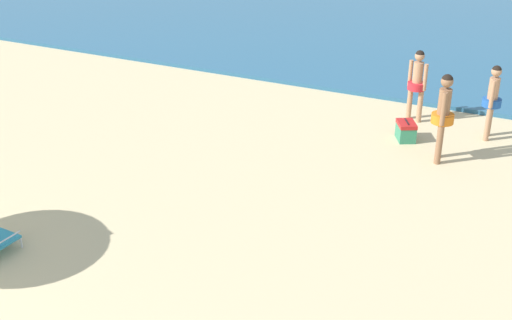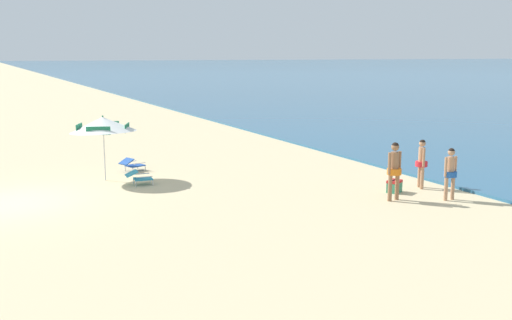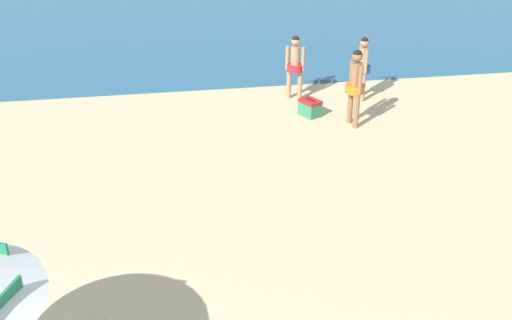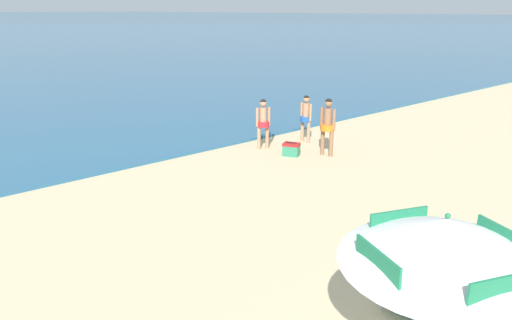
{
  "view_description": "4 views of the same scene",
  "coord_description": "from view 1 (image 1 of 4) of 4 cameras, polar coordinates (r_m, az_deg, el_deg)",
  "views": [
    {
      "loc": [
        6.63,
        -2.01,
        5.84
      ],
      "look_at": [
        2.18,
        7.27,
        0.92
      ],
      "focal_mm": 47.97,
      "sensor_mm": 36.0,
      "label": 1
    },
    {
      "loc": [
        18.46,
        -0.68,
        4.36
      ],
      "look_at": [
        2.47,
        6.96,
        1.18
      ],
      "focal_mm": 41.37,
      "sensor_mm": 36.0,
      "label": 2
    },
    {
      "loc": [
        0.32,
        -1.52,
        5.56
      ],
      "look_at": [
        1.84,
        7.55,
        0.85
      ],
      "focal_mm": 41.92,
      "sensor_mm": 36.0,
      "label": 3
    },
    {
      "loc": [
        -6.73,
        1.03,
        4.35
      ],
      "look_at": [
        -0.33,
        8.27,
        1.38
      ],
      "focal_mm": 34.59,
      "sensor_mm": 36.0,
      "label": 4
    }
  ],
  "objects": [
    {
      "name": "cooler_box",
      "position": [
        14.7,
        12.39,
        2.39
      ],
      "size": [
        0.54,
        0.6,
        0.43
      ],
      "color": "#2D7F5B",
      "rests_on": "ground"
    },
    {
      "name": "person_standing_beside",
      "position": [
        15.01,
        19.12,
        5.0
      ],
      "size": [
        0.39,
        0.48,
        1.6
      ],
      "color": "tan",
      "rests_on": "ground"
    },
    {
      "name": "person_wading_in",
      "position": [
        15.54,
        13.29,
        6.47
      ],
      "size": [
        0.45,
        0.4,
        1.62
      ],
      "color": "tan",
      "rests_on": "ground"
    },
    {
      "name": "person_standing_near_shore",
      "position": [
        13.61,
        15.35,
        3.91
      ],
      "size": [
        0.44,
        0.52,
        1.78
      ],
      "color": "#8C6042",
      "rests_on": "ground"
    }
  ]
}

